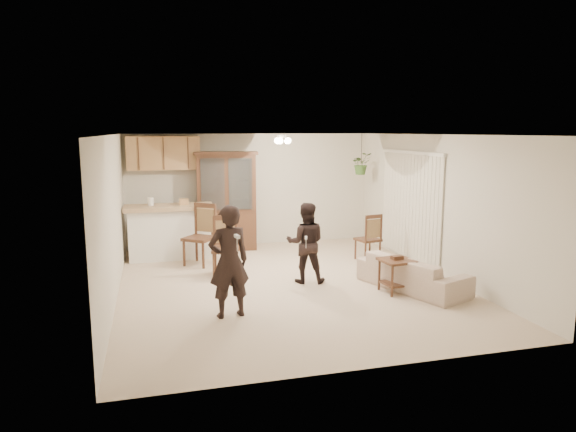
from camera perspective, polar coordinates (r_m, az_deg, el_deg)
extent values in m
plane|color=#C7B196|center=(8.75, -0.01, -7.57)|extent=(6.50, 6.50, 0.00)
cube|color=white|center=(8.37, -0.01, 9.03)|extent=(5.50, 6.50, 0.02)
cube|color=beige|center=(11.61, -4.12, 2.94)|extent=(5.50, 0.02, 2.50)
cube|color=beige|center=(5.45, 8.81, -4.59)|extent=(5.50, 0.02, 2.50)
cube|color=beige|center=(8.22, -18.88, -0.25)|extent=(0.02, 6.50, 2.50)
cube|color=beige|center=(9.54, 16.17, 1.17)|extent=(0.02, 6.50, 2.50)
cube|color=white|center=(10.64, -12.99, -1.97)|extent=(1.60, 0.55, 1.00)
cube|color=tan|center=(10.55, -13.10, 0.96)|extent=(1.75, 0.70, 0.08)
cube|color=olive|center=(11.17, -13.69, 6.81)|extent=(1.50, 0.34, 0.70)
imported|color=#396026|center=(11.41, 8.14, 5.78)|extent=(0.43, 0.37, 0.48)
cylinder|color=#29241E|center=(11.40, 8.18, 7.41)|extent=(0.01, 0.01, 0.65)
imported|color=beige|center=(8.63, 13.68, -5.56)|extent=(1.33, 2.01, 0.73)
imported|color=black|center=(7.09, -6.60, -4.16)|extent=(0.72, 0.53, 1.80)
imported|color=black|center=(8.71, 1.99, -3.07)|extent=(0.77, 0.67, 1.35)
cube|color=#3E2116|center=(11.29, -6.76, -1.59)|extent=(1.29, 0.64, 0.83)
cube|color=#3E2116|center=(11.14, -6.86, 3.65)|extent=(1.29, 0.58, 1.24)
cube|color=silver|center=(11.14, -6.86, 3.65)|extent=(1.07, 0.15, 1.09)
cube|color=#3E2116|center=(11.09, -6.93, 6.96)|extent=(1.40, 0.67, 0.06)
cube|color=#3E2116|center=(8.37, 12.00, -4.86)|extent=(0.54, 0.54, 0.04)
cube|color=#3E2116|center=(8.47, 11.91, -7.32)|extent=(0.45, 0.45, 0.03)
cube|color=#3E2116|center=(8.36, 12.01, -4.53)|extent=(0.19, 0.13, 0.06)
cube|color=#3E2116|center=(9.24, -6.99, -3.72)|extent=(0.55, 0.55, 0.05)
cube|color=olive|center=(9.18, -7.03, -1.98)|extent=(0.35, 0.10, 0.41)
cube|color=#3E2116|center=(9.13, -7.06, -0.35)|extent=(0.43, 0.12, 0.08)
cube|color=#3E2116|center=(10.01, -9.81, -2.46)|extent=(0.73, 0.73, 0.06)
cube|color=olive|center=(9.95, -9.87, -0.68)|extent=(0.33, 0.27, 0.45)
cube|color=#3E2116|center=(9.91, -9.91, 0.99)|extent=(0.40, 0.33, 0.09)
cube|color=#3E2116|center=(10.36, 8.86, -2.61)|extent=(0.49, 0.49, 0.05)
cube|color=olive|center=(10.31, 8.90, -1.22)|extent=(0.31, 0.10, 0.36)
cube|color=#3E2116|center=(10.26, 8.93, 0.08)|extent=(0.38, 0.11, 0.07)
cube|color=white|center=(6.69, -5.69, -2.27)|extent=(0.06, 0.14, 0.04)
cube|color=white|center=(8.36, 2.02, -2.42)|extent=(0.07, 0.12, 0.04)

